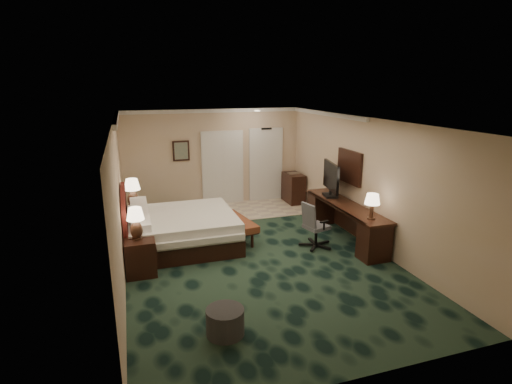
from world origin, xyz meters
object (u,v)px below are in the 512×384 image
object	(u,v)px
nightstand_near	(140,256)
desk	(344,222)
lamp_near	(136,223)
minibar	(293,188)
lamp_far	(133,193)
bed	(183,230)
nightstand_far	(135,219)
bed_bench	(236,229)
tv	(331,180)
desk_chair	(316,225)
ottoman	(225,322)

from	to	relation	value
nightstand_near	desk	bearing A→B (deg)	4.52
lamp_near	minibar	xyz separation A→B (m)	(4.47, 3.33, -0.54)
lamp_far	bed	bearing A→B (deg)	-51.22
nightstand_far	desk	size ratio (longest dim) A/B	0.21
nightstand_near	desk	world-z (taller)	desk
bed	minibar	size ratio (longest dim) A/B	2.59
bed_bench	minibar	distance (m)	3.24
nightstand_far	tv	bearing A→B (deg)	-15.75
nightstand_far	desk_chair	distance (m)	4.21
bed	nightstand_far	xyz separation A→B (m)	(-0.94, 1.17, -0.05)
bed	bed_bench	xyz separation A→B (m)	(1.19, 0.02, -0.12)
nightstand_near	desk_chair	size ratio (longest dim) A/B	0.67
nightstand_near	minibar	size ratio (longest dim) A/B	0.79
bed	desk	xyz separation A→B (m)	(3.48, -0.73, 0.05)
lamp_near	nightstand_far	bearing A→B (deg)	90.00
bed_bench	desk	distance (m)	2.41
desk_chair	minibar	bearing A→B (deg)	61.14
desk_chair	nightstand_far	bearing A→B (deg)	135.47
bed	nightstand_near	world-z (taller)	bed
lamp_far	desk	xyz separation A→B (m)	(4.43, -1.91, -0.53)
lamp_far	lamp_near	bearing A→B (deg)	-89.80
tv	ottoman	bearing A→B (deg)	-124.02
bed	minibar	bearing A→B (deg)	32.66
bed_bench	lamp_far	bearing A→B (deg)	141.75
nightstand_far	bed_bench	xyz separation A→B (m)	(2.14, -1.15, -0.07)
lamp_near	lamp_far	distance (m)	2.26
ottoman	desk	xyz separation A→B (m)	(3.36, 2.63, 0.21)
tv	desk_chair	bearing A→B (deg)	-119.80
bed_bench	tv	size ratio (longest dim) A/B	1.32
bed_bench	nightstand_far	bearing A→B (deg)	141.91
nightstand_far	minibar	size ratio (longest dim) A/B	0.70
lamp_far	tv	xyz separation A→B (m)	(4.41, -1.25, 0.28)
minibar	desk_chair	bearing A→B (deg)	-104.75
lamp_far	ottoman	size ratio (longest dim) A/B	1.27
bed_bench	ottoman	world-z (taller)	bed_bench
desk	tv	bearing A→B (deg)	91.88
desk	desk_chair	distance (m)	0.83
nightstand_near	nightstand_far	distance (m)	2.25
lamp_far	bed_bench	world-z (taller)	lamp_far
lamp_far	tv	distance (m)	4.59
bed_bench	minibar	xyz separation A→B (m)	(2.33, 2.24, 0.19)
desk_chair	lamp_near	bearing A→B (deg)	167.73
nightstand_near	lamp_far	bearing A→B (deg)	90.97
nightstand_near	nightstand_far	size ratio (longest dim) A/B	1.13
nightstand_near	bed_bench	bearing A→B (deg)	27.52
lamp_near	ottoman	size ratio (longest dim) A/B	1.10
bed	minibar	world-z (taller)	minibar
nightstand_near	desk_chair	world-z (taller)	desk_chair
bed	nightstand_near	size ratio (longest dim) A/B	3.29
nightstand_near	minibar	world-z (taller)	minibar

